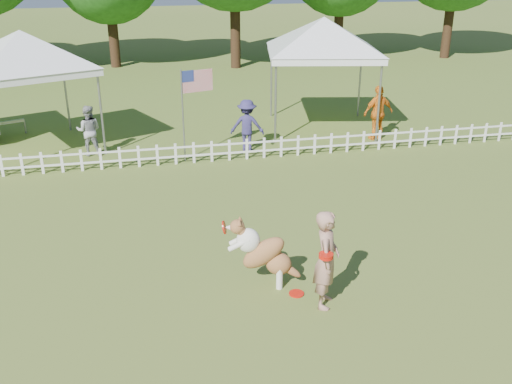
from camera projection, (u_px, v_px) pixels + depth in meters
ground at (285, 295)px, 9.71m from camera, size 120.00×120.00×0.00m
picket_fence at (221, 151)px, 15.91m from camera, size 22.00×0.08×0.60m
handler at (326, 259)px, 9.15m from camera, size 0.61×0.72×1.69m
dog at (265, 253)px, 9.79m from camera, size 1.28×0.72×1.26m
frisbee_on_turf at (296, 294)px, 9.74m from camera, size 0.33×0.33×0.02m
canopy_tent_left at (29, 94)px, 16.25m from camera, size 4.31×4.31×3.39m
canopy_tent_right at (322, 76)px, 18.38m from camera, size 3.99×3.99×3.50m
flag_pole at (183, 116)px, 15.58m from camera, size 0.97×0.39×2.55m
spectator_a at (89, 131)px, 16.24m from camera, size 0.77×0.63×1.45m
spectator_b at (247, 125)px, 16.61m from camera, size 1.10×0.81×1.52m
spectator_c at (378, 113)px, 17.59m from camera, size 1.04×0.55×1.69m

